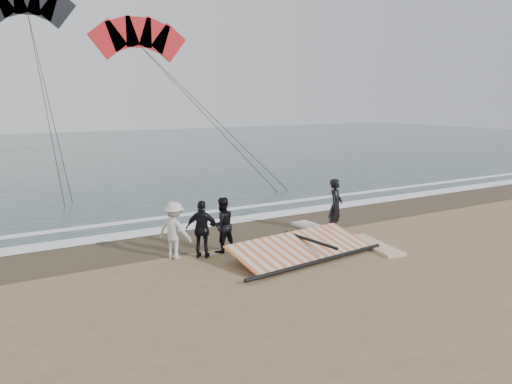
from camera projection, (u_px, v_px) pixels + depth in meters
ground at (346, 266)px, 13.10m from camera, size 120.00×120.00×0.00m
sea at (80, 152)px, 40.99m from camera, size 120.00×54.00×0.02m
wet_sand at (258, 229)px, 16.90m from camera, size 120.00×2.80×0.01m
foam_near at (238, 219)px, 18.08m from camera, size 120.00×0.90×0.01m
foam_far at (217, 211)px, 19.52m from camera, size 120.00×0.45×0.01m
man_main at (336, 206)px, 16.34m from camera, size 0.78×0.71×1.78m
board_white at (375, 245)px, 14.84m from camera, size 0.99×2.28×0.09m
board_cream at (320, 230)px, 16.58m from camera, size 0.76×2.43×0.10m
trio_cluster at (197, 228)px, 13.83m from camera, size 2.33×1.33×1.61m
sail_rig at (297, 250)px, 13.89m from camera, size 4.79×2.19×0.52m
kite_red at (140, 41)px, 33.63m from camera, size 7.59×7.61×17.01m
kite_dark at (27, 7)px, 31.87m from camera, size 6.67×7.80×18.27m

